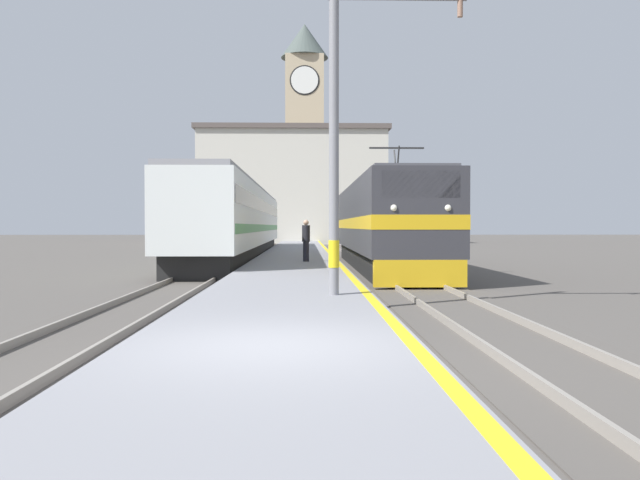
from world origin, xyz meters
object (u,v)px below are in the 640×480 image
Objects in this scene: catenary_mast at (342,123)px; clock_tower at (305,126)px; passenger_train at (240,221)px; person_on_platform at (306,239)px; locomotive_train at (381,224)px.

catenary_mast is 60.00m from clock_tower.
passenger_train reaches higher than person_on_platform.
catenary_mast is 0.29× the size of clock_tower.
passenger_train is at bearing 101.46° from catenary_mast.
clock_tower is (-3.45, 44.95, 11.61)m from locomotive_train.
locomotive_train reaches higher than person_on_platform.
locomotive_train is 0.78× the size of clock_tower.
passenger_train is 38.56m from clock_tower.
clock_tower is at bearing 90.11° from person_on_platform.
passenger_train is 4.33× the size of catenary_mast.
passenger_train is 10.38m from person_on_platform.
locomotive_train is at bearing -49.16° from passenger_train.
person_on_platform is (3.81, -9.62, -0.88)m from passenger_train.
catenary_mast is at bearing -78.54° from passenger_train.
locomotive_train is 3.67m from person_on_platform.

